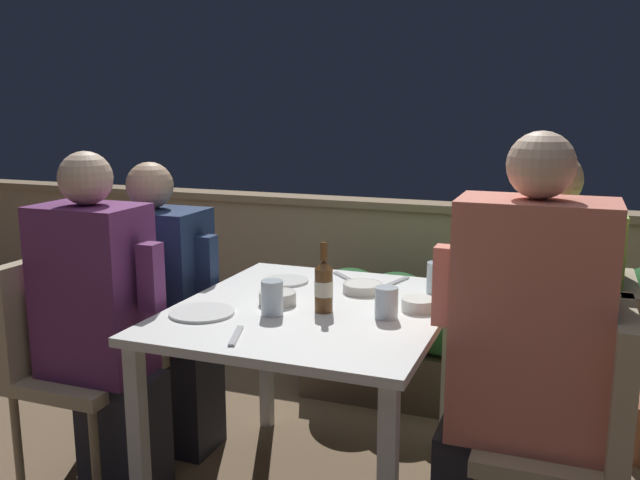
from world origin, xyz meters
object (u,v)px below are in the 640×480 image
chair_left_near (63,348)px  person_green_blouse (532,340)px  person_purple_stripe (103,326)px  person_coral_top (518,364)px  chair_right_far (590,379)px  chair_left_far (125,319)px  person_navy_jumper (163,308)px  beer_bottle (324,285)px  chair_right_near (583,422)px

chair_left_near → person_green_blouse: person_green_blouse is taller
chair_left_near → person_green_blouse: bearing=13.2°
chair_left_near → person_green_blouse: (1.67, 0.39, 0.11)m
person_purple_stripe → person_coral_top: size_ratio=0.93×
person_purple_stripe → chair_right_far: 1.71m
chair_left_near → person_purple_stripe: 0.22m
chair_right_far → person_purple_stripe: bearing=-166.8°
chair_right_far → person_green_blouse: person_green_blouse is taller
person_purple_stripe → chair_right_far: person_purple_stripe is taller
chair_left_far → chair_right_far: same height
chair_left_near → person_navy_jumper: 0.43m
person_navy_jumper → beer_bottle: person_navy_jumper is taller
chair_right_far → person_green_blouse: size_ratio=0.68×
chair_right_near → beer_bottle: beer_bottle is taller
chair_left_near → person_green_blouse: 1.72m
beer_bottle → person_purple_stripe: bearing=-169.7°
chair_right_far → person_coral_top: bearing=-121.9°
chair_left_far → chair_right_near: (1.83, -0.33, 0.00)m
chair_right_near → person_coral_top: size_ratio=0.64×
chair_left_near → person_purple_stripe: (0.19, 0.00, 0.11)m
chair_left_far → chair_left_near: bearing=-90.7°
person_navy_jumper → person_coral_top: size_ratio=0.89×
person_navy_jumper → chair_right_near: 1.67m
chair_left_far → beer_bottle: (0.99, -0.23, 0.30)m
person_navy_jumper → beer_bottle: 0.86m
chair_right_far → person_green_blouse: bearing=-180.0°
chair_left_far → person_green_blouse: person_green_blouse is taller
person_coral_top → beer_bottle: bearing=171.3°
beer_bottle → chair_left_far: bearing=167.1°
person_navy_jumper → chair_right_near: bearing=-11.3°
person_purple_stripe → person_coral_top: 1.45m
person_navy_jumper → chair_right_far: size_ratio=1.38×
person_green_blouse → beer_bottle: person_green_blouse is taller
chair_right_near → person_coral_top: person_coral_top is taller
chair_left_near → beer_bottle: size_ratio=3.65×
chair_left_near → beer_bottle: beer_bottle is taller
person_purple_stripe → chair_right_far: bearing=13.2°
chair_left_far → person_coral_top: bearing=-11.3°
person_navy_jumper → person_coral_top: bearing=-12.7°
person_navy_jumper → chair_right_far: 1.66m
person_green_blouse → chair_left_near: bearing=-166.8°
chair_right_near → person_green_blouse: person_green_blouse is taller
person_purple_stripe → person_coral_top: (1.45, 0.05, 0.04)m
chair_right_near → beer_bottle: bearing=173.2°
chair_left_near → person_coral_top: 1.65m
person_purple_stripe → chair_left_far: size_ratio=1.46×
chair_left_near → chair_left_far: (0.00, 0.37, 0.00)m
person_navy_jumper → person_purple_stripe: bearing=-91.0°
chair_right_far → person_green_blouse: (-0.19, -0.00, 0.11)m
chair_left_near → chair_right_far: same height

